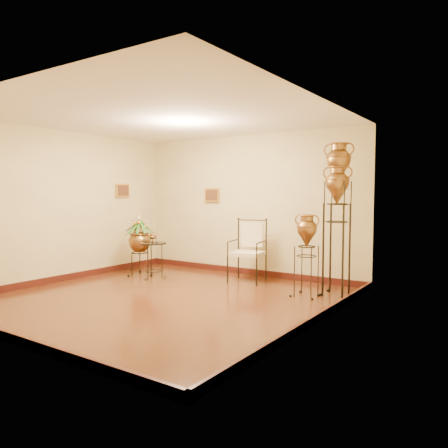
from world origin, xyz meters
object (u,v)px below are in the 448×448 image
Objects in this scene: planter_urn at (140,239)px; amphora_mid at (336,230)px; amphora_tall at (338,217)px; side_table at (154,260)px; armchair at (247,251)px.

amphora_mid is at bearing 6.96° from planter_urn.
amphora_tall is at bearing 7.52° from planter_urn.
amphora_mid is 3.93m from planter_urn.
side_table is (0.48, -0.11, -0.37)m from planter_urn.
amphora_mid is at bearing 9.68° from side_table.
amphora_mid reaches higher than side_table.
amphora_mid is 1.81m from armchair.
amphora_tall is 1.87m from armchair.
armchair is (-1.74, 0.14, -0.48)m from amphora_mid.
planter_urn reaches higher than side_table.
amphora_tall is 3.58m from side_table.
amphora_mid is at bearing -90.00° from amphora_tall.
amphora_tall is 3.95m from planter_urn.
amphora_tall is at bearing 90.00° from amphora_mid.
armchair is 1.31× the size of side_table.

